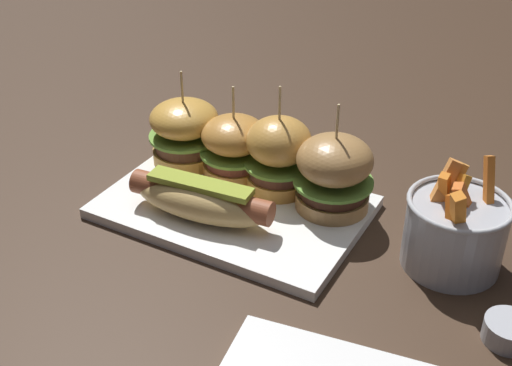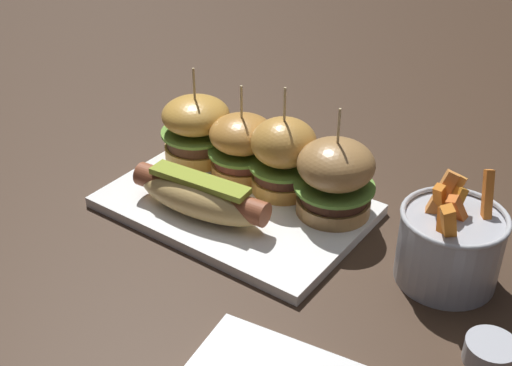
{
  "view_description": "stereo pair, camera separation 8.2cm",
  "coord_description": "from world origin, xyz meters",
  "px_view_note": "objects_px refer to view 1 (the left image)",
  "views": [
    {
      "loc": [
        0.37,
        -0.61,
        0.49
      ],
      "look_at": [
        0.03,
        0.0,
        0.05
      ],
      "focal_mm": 46.45,
      "sensor_mm": 36.0,
      "label": 1
    },
    {
      "loc": [
        0.44,
        -0.56,
        0.49
      ],
      "look_at": [
        0.03,
        0.0,
        0.05
      ],
      "focal_mm": 46.45,
      "sensor_mm": 36.0,
      "label": 2
    }
  ],
  "objects_px": {
    "slider_center_left": "(234,146)",
    "sauce_ramekin": "(509,330)",
    "slider_center_right": "(279,154)",
    "fries_bucket": "(454,231)",
    "slider_far_right": "(334,173)",
    "slider_far_left": "(185,131)",
    "platter_main": "(234,207)",
    "hot_dog": "(201,199)"
  },
  "relations": [
    {
      "from": "fries_bucket",
      "to": "slider_center_right",
      "type": "bearing_deg",
      "value": 172.78
    },
    {
      "from": "slider_center_left",
      "to": "sauce_ramekin",
      "type": "height_order",
      "value": "slider_center_left"
    },
    {
      "from": "platter_main",
      "to": "sauce_ramekin",
      "type": "distance_m",
      "value": 0.36
    },
    {
      "from": "slider_far_right",
      "to": "fries_bucket",
      "type": "distance_m",
      "value": 0.16
    },
    {
      "from": "sauce_ramekin",
      "to": "platter_main",
      "type": "bearing_deg",
      "value": 169.96
    },
    {
      "from": "slider_center_left",
      "to": "sauce_ramekin",
      "type": "xyz_separation_m",
      "value": [
        0.39,
        -0.13,
        -0.05
      ]
    },
    {
      "from": "slider_far_right",
      "to": "fries_bucket",
      "type": "relative_size",
      "value": 1.1
    },
    {
      "from": "slider_center_right",
      "to": "fries_bucket",
      "type": "height_order",
      "value": "slider_center_right"
    },
    {
      "from": "slider_far_left",
      "to": "slider_far_right",
      "type": "bearing_deg",
      "value": -1.75
    },
    {
      "from": "hot_dog",
      "to": "sauce_ramekin",
      "type": "height_order",
      "value": "hot_dog"
    },
    {
      "from": "slider_center_right",
      "to": "platter_main",
      "type": "bearing_deg",
      "value": -118.5
    },
    {
      "from": "platter_main",
      "to": "slider_far_left",
      "type": "xyz_separation_m",
      "value": [
        -0.11,
        0.06,
        0.05
      ]
    },
    {
      "from": "sauce_ramekin",
      "to": "slider_center_right",
      "type": "bearing_deg",
      "value": 159.08
    },
    {
      "from": "slider_center_right",
      "to": "sauce_ramekin",
      "type": "xyz_separation_m",
      "value": [
        0.32,
        -0.12,
        -0.05
      ]
    },
    {
      "from": "slider_far_left",
      "to": "sauce_ramekin",
      "type": "relative_size",
      "value": 2.67
    },
    {
      "from": "slider_far_left",
      "to": "fries_bucket",
      "type": "distance_m",
      "value": 0.39
    },
    {
      "from": "slider_far_left",
      "to": "slider_center_left",
      "type": "xyz_separation_m",
      "value": [
        0.08,
        0.0,
        -0.0
      ]
    },
    {
      "from": "slider_far_left",
      "to": "slider_center_left",
      "type": "bearing_deg",
      "value": 0.41
    },
    {
      "from": "slider_center_left",
      "to": "fries_bucket",
      "type": "bearing_deg",
      "value": -5.86
    },
    {
      "from": "sauce_ramekin",
      "to": "fries_bucket",
      "type": "bearing_deg",
      "value": 132.06
    },
    {
      "from": "fries_bucket",
      "to": "sauce_ramekin",
      "type": "xyz_separation_m",
      "value": [
        0.08,
        -0.09,
        -0.03
      ]
    },
    {
      "from": "slider_center_left",
      "to": "slider_far_left",
      "type": "bearing_deg",
      "value": -179.59
    },
    {
      "from": "slider_center_right",
      "to": "sauce_ramekin",
      "type": "distance_m",
      "value": 0.35
    },
    {
      "from": "slider_center_left",
      "to": "fries_bucket",
      "type": "distance_m",
      "value": 0.31
    },
    {
      "from": "slider_far_left",
      "to": "slider_center_right",
      "type": "bearing_deg",
      "value": -0.25
    },
    {
      "from": "slider_far_left",
      "to": "sauce_ramekin",
      "type": "height_order",
      "value": "slider_far_left"
    },
    {
      "from": "slider_center_right",
      "to": "slider_center_left",
      "type": "bearing_deg",
      "value": 178.98
    },
    {
      "from": "fries_bucket",
      "to": "slider_far_left",
      "type": "bearing_deg",
      "value": 175.43
    },
    {
      "from": "slider_far_left",
      "to": "slider_far_right",
      "type": "height_order",
      "value": "slider_far_right"
    },
    {
      "from": "platter_main",
      "to": "slider_far_right",
      "type": "relative_size",
      "value": 2.31
    },
    {
      "from": "slider_center_right",
      "to": "fries_bucket",
      "type": "relative_size",
      "value": 1.13
    },
    {
      "from": "sauce_ramekin",
      "to": "hot_dog",
      "type": "bearing_deg",
      "value": 177.56
    },
    {
      "from": "platter_main",
      "to": "slider_center_left",
      "type": "height_order",
      "value": "slider_center_left"
    },
    {
      "from": "slider_far_left",
      "to": "slider_center_left",
      "type": "distance_m",
      "value": 0.08
    },
    {
      "from": "platter_main",
      "to": "slider_far_right",
      "type": "distance_m",
      "value": 0.14
    },
    {
      "from": "platter_main",
      "to": "fries_bucket",
      "type": "xyz_separation_m",
      "value": [
        0.27,
        0.03,
        0.04
      ]
    },
    {
      "from": "platter_main",
      "to": "slider_far_left",
      "type": "relative_size",
      "value": 2.42
    },
    {
      "from": "platter_main",
      "to": "slider_center_left",
      "type": "bearing_deg",
      "value": 119.45
    },
    {
      "from": "platter_main",
      "to": "hot_dog",
      "type": "distance_m",
      "value": 0.06
    },
    {
      "from": "slider_center_left",
      "to": "slider_far_right",
      "type": "xyz_separation_m",
      "value": [
        0.15,
        -0.01,
        0.01
      ]
    },
    {
      "from": "platter_main",
      "to": "hot_dog",
      "type": "relative_size",
      "value": 1.74
    },
    {
      "from": "platter_main",
      "to": "slider_center_left",
      "type": "xyz_separation_m",
      "value": [
        -0.04,
        0.06,
        0.05
      ]
    }
  ]
}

